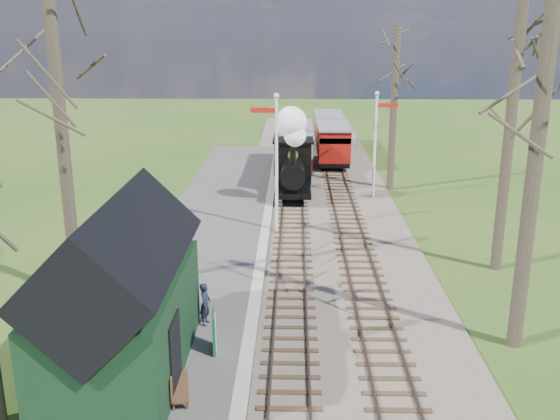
{
  "coord_description": "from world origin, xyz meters",
  "views": [
    {
      "loc": [
        0.08,
        -10.44,
        8.89
      ],
      "look_at": [
        -0.51,
        14.3,
        1.6
      ],
      "focal_mm": 40.0,
      "sensor_mm": 36.0,
      "label": 1
    }
  ],
  "objects_px": {
    "locomotive": "(293,158)",
    "red_carriage_b": "(329,130)",
    "person": "(205,304)",
    "semaphore_far": "(377,137)",
    "semaphore_near": "(275,154)",
    "coach": "(293,148)",
    "sign_board": "(214,332)",
    "red_carriage_a": "(333,143)",
    "station_shed": "(121,298)",
    "bench": "(175,381)"
  },
  "relations": [
    {
      "from": "sign_board",
      "to": "bench",
      "type": "relative_size",
      "value": 0.76
    },
    {
      "from": "station_shed",
      "to": "red_carriage_b",
      "type": "relative_size",
      "value": 1.22
    },
    {
      "from": "station_shed",
      "to": "coach",
      "type": "height_order",
      "value": "station_shed"
    },
    {
      "from": "locomotive",
      "to": "sign_board",
      "type": "relative_size",
      "value": 4.38
    },
    {
      "from": "station_shed",
      "to": "person",
      "type": "xyz_separation_m",
      "value": [
        1.72,
        2.71,
        -1.4
      ]
    },
    {
      "from": "locomotive",
      "to": "red_carriage_b",
      "type": "height_order",
      "value": "locomotive"
    },
    {
      "from": "person",
      "to": "semaphore_far",
      "type": "bearing_deg",
      "value": -16.12
    },
    {
      "from": "red_carriage_a",
      "to": "red_carriage_b",
      "type": "bearing_deg",
      "value": 90.0
    },
    {
      "from": "semaphore_far",
      "to": "locomotive",
      "type": "xyz_separation_m",
      "value": [
        -4.39,
        -0.22,
        -1.08
      ]
    },
    {
      "from": "coach",
      "to": "person",
      "type": "height_order",
      "value": "coach"
    },
    {
      "from": "semaphore_near",
      "to": "coach",
      "type": "bearing_deg",
      "value": 86.29
    },
    {
      "from": "semaphore_far",
      "to": "coach",
      "type": "bearing_deg",
      "value": 126.78
    },
    {
      "from": "locomotive",
      "to": "red_carriage_b",
      "type": "bearing_deg",
      "value": 79.4
    },
    {
      "from": "red_carriage_a",
      "to": "red_carriage_b",
      "type": "distance_m",
      "value": 5.5
    },
    {
      "from": "station_shed",
      "to": "sign_board",
      "type": "relative_size",
      "value": 5.56
    },
    {
      "from": "red_carriage_a",
      "to": "sign_board",
      "type": "bearing_deg",
      "value": -100.62
    },
    {
      "from": "red_carriage_b",
      "to": "semaphore_near",
      "type": "bearing_deg",
      "value": -99.69
    },
    {
      "from": "locomotive",
      "to": "person",
      "type": "bearing_deg",
      "value": -99.67
    },
    {
      "from": "station_shed",
      "to": "locomotive",
      "type": "bearing_deg",
      "value": 76.45
    },
    {
      "from": "station_shed",
      "to": "semaphore_far",
      "type": "height_order",
      "value": "semaphore_far"
    },
    {
      "from": "red_carriage_b",
      "to": "coach",
      "type": "bearing_deg",
      "value": -108.24
    },
    {
      "from": "red_carriage_b",
      "to": "bench",
      "type": "relative_size",
      "value": 3.45
    },
    {
      "from": "station_shed",
      "to": "semaphore_near",
      "type": "height_order",
      "value": "semaphore_near"
    },
    {
      "from": "station_shed",
      "to": "person",
      "type": "relative_size",
      "value": 4.73
    },
    {
      "from": "station_shed",
      "to": "red_carriage_a",
      "type": "xyz_separation_m",
      "value": [
        6.9,
        26.24,
        -0.75
      ]
    },
    {
      "from": "red_carriage_a",
      "to": "station_shed",
      "type": "bearing_deg",
      "value": -104.73
    },
    {
      "from": "person",
      "to": "semaphore_near",
      "type": "bearing_deg",
      "value": -2.69
    },
    {
      "from": "station_shed",
      "to": "locomotive",
      "type": "distance_m",
      "value": 18.29
    },
    {
      "from": "coach",
      "to": "station_shed",
      "type": "bearing_deg",
      "value": -100.21
    },
    {
      "from": "red_carriage_b",
      "to": "person",
      "type": "distance_m",
      "value": 29.49
    },
    {
      "from": "semaphore_near",
      "to": "red_carriage_b",
      "type": "distance_m",
      "value": 20.14
    },
    {
      "from": "coach",
      "to": "red_carriage_a",
      "type": "xyz_separation_m",
      "value": [
        2.6,
        2.39,
        -0.14
      ]
    },
    {
      "from": "semaphore_near",
      "to": "coach",
      "type": "distance_m",
      "value": 12.04
    },
    {
      "from": "red_carriage_b",
      "to": "person",
      "type": "relative_size",
      "value": 3.88
    },
    {
      "from": "semaphore_far",
      "to": "locomotive",
      "type": "relative_size",
      "value": 1.15
    },
    {
      "from": "red_carriage_a",
      "to": "semaphore_near",
      "type": "bearing_deg",
      "value": -103.31
    },
    {
      "from": "red_carriage_a",
      "to": "locomotive",
      "type": "bearing_deg",
      "value": -107.16
    },
    {
      "from": "red_carriage_b",
      "to": "sign_board",
      "type": "relative_size",
      "value": 4.57
    },
    {
      "from": "semaphore_near",
      "to": "locomotive",
      "type": "relative_size",
      "value": 1.25
    },
    {
      "from": "semaphore_far",
      "to": "coach",
      "type": "xyz_separation_m",
      "value": [
        -4.37,
        5.85,
        -1.7
      ]
    },
    {
      "from": "station_shed",
      "to": "red_carriage_a",
      "type": "distance_m",
      "value": 27.14
    },
    {
      "from": "locomotive",
      "to": "red_carriage_b",
      "type": "xyz_separation_m",
      "value": [
        2.61,
        13.96,
        -0.75
      ]
    },
    {
      "from": "station_shed",
      "to": "semaphore_near",
      "type": "bearing_deg",
      "value": 73.62
    },
    {
      "from": "semaphore_near",
      "to": "person",
      "type": "xyz_separation_m",
      "value": [
        -1.81,
        -9.29,
        -2.76
      ]
    },
    {
      "from": "semaphore_near",
      "to": "bench",
      "type": "relative_size",
      "value": 4.15
    },
    {
      "from": "semaphore_far",
      "to": "red_carriage_a",
      "type": "height_order",
      "value": "semaphore_far"
    },
    {
      "from": "red_carriage_a",
      "to": "sign_board",
      "type": "distance_m",
      "value": 25.59
    },
    {
      "from": "red_carriage_a",
      "to": "red_carriage_b",
      "type": "height_order",
      "value": "same"
    },
    {
      "from": "coach",
      "to": "red_carriage_a",
      "type": "distance_m",
      "value": 3.53
    },
    {
      "from": "semaphore_far",
      "to": "bench",
      "type": "bearing_deg",
      "value": -110.55
    }
  ]
}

